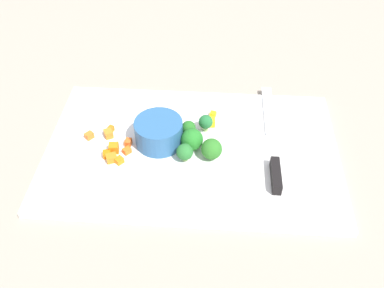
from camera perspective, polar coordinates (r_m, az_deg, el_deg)
The scene contains 20 objects.
ground_plane at distance 0.80m, azimuth 0.00°, elevation -1.12°, with size 4.00×4.00×0.00m, color gray.
cutting_board at distance 0.80m, azimuth 0.00°, elevation -0.82°, with size 0.54×0.34×0.01m, color white.
prep_bowl at distance 0.79m, azimuth -4.49°, elevation 1.57°, with size 0.09×0.09×0.05m, color #2C5D90.
chef_knife at distance 0.78m, azimuth 10.92°, elevation -1.36°, with size 0.02×0.30×0.02m.
carrot_dice_0 at distance 0.78m, azimuth -10.79°, elevation -1.87°, with size 0.02×0.02×0.01m, color orange.
carrot_dice_1 at distance 0.80m, azimuth -8.60°, elevation 0.11°, with size 0.01×0.01×0.01m, color orange.
carrot_dice_2 at distance 0.79m, azimuth -10.48°, elevation -0.55°, with size 0.02×0.02×0.02m, color orange.
carrot_dice_3 at distance 0.84m, azimuth -10.85°, elevation 2.04°, with size 0.01×0.01×0.01m, color orange.
carrot_dice_4 at distance 0.83m, azimuth -13.68°, elevation 1.11°, with size 0.02×0.01×0.01m, color orange.
carrot_dice_5 at distance 0.77m, azimuth -9.79°, elevation -2.20°, with size 0.01×0.01×0.01m, color orange.
carrot_dice_6 at distance 0.79m, azimuth -11.38°, elevation -1.35°, with size 0.01×0.01×0.01m, color orange.
carrot_dice_7 at distance 0.83m, azimuth -11.19°, elevation 1.37°, with size 0.02×0.01×0.01m, color orange.
carrot_dice_8 at distance 0.79m, azimuth -8.76°, elevation -0.90°, with size 0.01×0.01×0.01m, color orange.
pepper_dice_0 at distance 0.86m, azimuth 2.86°, elevation 4.03°, with size 0.01×0.01×0.01m, color yellow.
pepper_dice_1 at distance 0.83m, azimuth 2.39°, elevation 2.98°, with size 0.02×0.02×0.02m, color yellow.
broccoli_floret_0 at distance 0.78m, azimuth 0.16°, elevation 0.47°, with size 0.04×0.04×0.04m.
broccoli_floret_1 at distance 0.81m, azimuth 1.85°, elevation 2.95°, with size 0.03×0.03×0.04m.
broccoli_floret_2 at distance 0.76m, azimuth -0.98°, elevation -1.10°, with size 0.03×0.03×0.03m.
broccoli_floret_3 at distance 0.80m, azimuth -0.46°, elevation 2.15°, with size 0.03×0.03×0.04m.
broccoli_floret_4 at distance 0.76m, azimuth 2.65°, elevation -0.70°, with size 0.04×0.04×0.04m.
Camera 1 is at (0.04, -0.56, 0.57)m, focal length 39.58 mm.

